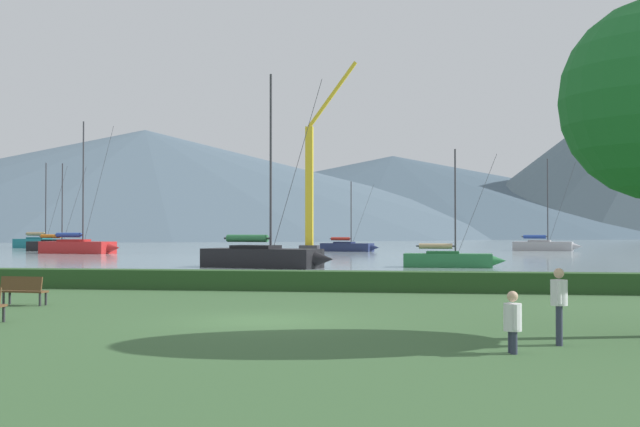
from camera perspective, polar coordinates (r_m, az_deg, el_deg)
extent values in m
plane|color=#385B33|center=(22.33, -3.98, -7.51)|extent=(1000.00, 1000.00, 0.00)
cube|color=#8C9EA3|center=(158.77, 6.65, -2.05)|extent=(320.00, 246.00, 0.00)
cube|color=#284C23|center=(33.09, 0.11, -4.75)|extent=(80.00, 1.20, 0.80)
cube|color=red|center=(89.36, -16.67, -2.30)|extent=(8.38, 4.40, 1.25)
cone|color=red|center=(86.66, -14.28, -2.35)|extent=(1.57, 1.34, 1.07)
cube|color=#A52020|center=(89.63, -16.90, -2.00)|extent=(3.31, 2.51, 0.80)
cylinder|color=#333338|center=(89.06, -16.30, 2.00)|extent=(0.16, 0.16, 13.26)
cylinder|color=#333338|center=(90.02, -17.23, -1.45)|extent=(3.53, 0.91, 0.14)
cylinder|color=#2847A3|center=(90.02, -17.23, -1.45)|extent=(3.09, 1.15, 0.50)
cylinder|color=#333338|center=(87.92, -15.33, 1.82)|extent=(3.71, 0.85, 12.60)
cube|color=black|center=(53.59, -4.12, -3.14)|extent=(8.31, 4.83, 1.24)
cone|color=black|center=(51.55, 0.26, -3.22)|extent=(1.59, 1.39, 1.05)
cube|color=black|center=(53.79, -4.54, -2.65)|extent=(3.34, 2.64, 0.79)
cylinder|color=#333338|center=(53.40, -3.48, 3.38)|extent=(0.16, 0.16, 12.05)
cylinder|color=#333338|center=(54.10, -5.14, -1.75)|extent=(3.43, 1.14, 0.13)
cylinder|color=#2D7542|center=(54.10, -5.14, -1.75)|extent=(3.03, 1.33, 0.49)
cylinder|color=#333338|center=(52.52, -1.70, 3.13)|extent=(3.60, 1.10, 11.46)
cube|color=#19707A|center=(117.01, -18.97, -2.01)|extent=(8.44, 4.94, 1.25)
cone|color=#19707A|center=(113.87, -17.32, -2.04)|extent=(1.62, 1.42, 1.07)
cube|color=#16646E|center=(117.32, -19.13, -1.78)|extent=(3.39, 2.69, 0.80)
cylinder|color=#333338|center=(116.57, -18.71, 0.70)|extent=(0.16, 0.16, 10.93)
cylinder|color=#333338|center=(117.77, -19.35, -1.36)|extent=(3.48, 1.17, 0.14)
cylinder|color=tan|center=(117.77, -19.35, -1.36)|extent=(3.07, 1.37, 0.50)
cylinder|color=#333338|center=(115.27, -18.03, 0.58)|extent=(3.64, 1.13, 10.39)
cube|color=#9E9EA3|center=(100.37, 15.39, -2.23)|extent=(7.17, 3.89, 1.07)
cone|color=#9E9EA3|center=(99.99, 17.61, -2.22)|extent=(1.35, 1.16, 0.91)
cube|color=gray|center=(100.41, 15.17, -2.01)|extent=(2.85, 2.19, 0.68)
cylinder|color=#333338|center=(100.34, 15.70, 0.77)|extent=(0.14, 0.14, 10.39)
cylinder|color=#333338|center=(100.47, 14.85, -1.59)|extent=(3.01, 0.84, 0.12)
cylinder|color=#2847A3|center=(100.47, 14.85, -1.59)|extent=(2.63, 1.04, 0.43)
cylinder|color=#333338|center=(100.16, 16.62, 0.63)|extent=(3.15, 0.80, 9.88)
cube|color=navy|center=(93.82, 1.91, -2.39)|extent=(6.29, 3.57, 0.94)
cone|color=navy|center=(92.60, 3.87, -2.40)|extent=(1.20, 1.04, 0.80)
cube|color=#1B2449|center=(93.94, 1.72, -2.18)|extent=(2.52, 1.97, 0.60)
cylinder|color=#333338|center=(93.63, 2.20, -0.04)|extent=(0.12, 0.12, 7.58)
cylinder|color=#333338|center=(94.12, 1.44, -1.79)|extent=(2.61, 0.82, 0.10)
cylinder|color=red|center=(94.12, 1.44, -1.79)|extent=(2.30, 0.97, 0.37)
cylinder|color=#333338|center=(93.11, 3.00, -0.15)|extent=(2.74, 0.79, 7.21)
cube|color=#236B38|center=(54.39, 8.98, -3.28)|extent=(5.81, 2.16, 0.90)
cone|color=#236B38|center=(54.42, 12.44, -3.26)|extent=(1.01, 0.80, 0.77)
cube|color=#206032|center=(54.39, 8.63, -2.93)|extent=(2.18, 1.45, 0.57)
cylinder|color=#333338|center=(54.38, 9.48, 0.64)|extent=(0.11, 0.11, 7.34)
cylinder|color=#333338|center=(54.39, 8.13, -2.28)|extent=(2.59, 0.18, 0.10)
cylinder|color=tan|center=(54.39, 8.13, -2.28)|extent=(2.21, 0.43, 0.36)
cylinder|color=#333338|center=(54.37, 10.91, 0.45)|extent=(2.73, 0.11, 6.99)
cube|color=black|center=(100.22, -17.95, -2.20)|extent=(7.51, 3.92, 1.12)
cone|color=black|center=(97.73, -16.08, -2.24)|extent=(1.40, 1.19, 0.95)
cube|color=black|center=(100.47, -18.13, -1.96)|extent=(2.96, 2.24, 0.71)
cylinder|color=#333338|center=(99.87, -17.66, 0.60)|extent=(0.14, 0.14, 9.69)
cylinder|color=#333338|center=(100.83, -18.39, -1.52)|extent=(3.17, 0.81, 0.12)
cylinder|color=orange|center=(100.83, -18.39, -1.52)|extent=(2.77, 1.02, 0.45)
cylinder|color=#333338|center=(98.83, -16.89, 0.48)|extent=(3.33, 0.75, 9.22)
cube|color=brown|center=(28.43, -20.04, -5.17)|extent=(1.56, 0.61, 0.06)
cube|color=brown|center=(28.26, -20.25, -4.63)|extent=(1.52, 0.29, 0.45)
cylinder|color=#333338|center=(28.21, -18.71, -5.67)|extent=(0.08, 0.08, 0.45)
cylinder|color=#333338|center=(28.97, -20.97, -5.53)|extent=(0.08, 0.08, 0.45)
cylinder|color=#333338|center=(27.93, -19.08, -5.71)|extent=(0.08, 0.08, 0.45)
cylinder|color=#333338|center=(28.70, -21.35, -5.57)|extent=(0.08, 0.08, 0.45)
cylinder|color=#333338|center=(23.46, -21.34, -6.57)|extent=(0.08, 0.08, 0.45)
cylinder|color=#2D3347|center=(16.75, 13.47, -8.83)|extent=(0.14, 0.14, 0.45)
cylinder|color=#2D3347|center=(16.92, 13.31, -8.75)|extent=(0.14, 0.14, 0.45)
cylinder|color=silver|center=(16.77, 13.38, -7.10)|extent=(0.36, 0.36, 0.55)
cylinder|color=silver|center=(16.54, 13.59, -7.09)|extent=(0.09, 0.09, 0.49)
cylinder|color=silver|center=(17.00, 13.17, -6.93)|extent=(0.09, 0.09, 0.49)
sphere|color=tan|center=(16.73, 13.37, -5.69)|extent=(0.22, 0.22, 0.22)
cylinder|color=#2D3347|center=(18.16, 16.47, -7.58)|extent=(0.14, 0.14, 0.85)
cylinder|color=#2D3347|center=(18.34, 16.45, -7.52)|extent=(0.14, 0.14, 0.85)
cylinder|color=silver|center=(18.18, 16.44, -5.35)|extent=(0.36, 0.36, 0.55)
cylinder|color=silver|center=(17.94, 16.47, -5.32)|extent=(0.09, 0.09, 0.50)
cylinder|color=silver|center=(18.42, 16.42, -5.21)|extent=(0.09, 0.09, 0.50)
sphere|color=tan|center=(18.16, 16.44, -4.05)|extent=(0.22, 0.22, 0.22)
cube|color=#333338|center=(88.87, -0.76, -2.50)|extent=(2.00, 2.00, 0.80)
cube|color=gold|center=(88.98, -0.76, 1.95)|extent=(0.80, 0.80, 13.02)
cube|color=gold|center=(89.71, 0.88, 8.35)|extent=(5.42, 0.36, 7.19)
cone|color=#4C6070|center=(325.75, -12.21, 2.10)|extent=(323.86, 323.86, 41.86)
cone|color=#425666|center=(373.29, 5.15, 1.26)|extent=(340.51, 340.51, 36.49)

